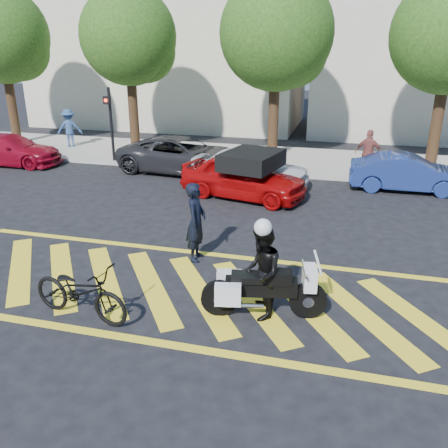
% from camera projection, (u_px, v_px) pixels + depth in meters
% --- Properties ---
extents(ground, '(90.00, 90.00, 0.00)m').
position_uv_depth(ground, '(178.00, 289.00, 10.10)').
color(ground, black).
rests_on(ground, ground).
extents(sidewalk, '(60.00, 5.00, 0.15)m').
position_uv_depth(sidewalk, '(272.00, 160.00, 20.89)').
color(sidewalk, '#9E998E').
rests_on(sidewalk, ground).
extents(crosswalk, '(12.33, 4.00, 0.01)m').
position_uv_depth(crosswalk, '(176.00, 289.00, 10.11)').
color(crosswalk, yellow).
rests_on(crosswalk, ground).
extents(building_left, '(16.00, 8.00, 10.00)m').
position_uv_depth(building_left, '(170.00, 40.00, 29.15)').
color(building_left, beige).
rests_on(building_left, ground).
extents(tree_far_left, '(4.40, 4.40, 7.41)m').
position_uv_depth(tree_far_left, '(5.00, 39.00, 22.25)').
color(tree_far_left, black).
rests_on(tree_far_left, ground).
extents(tree_left, '(4.20, 4.20, 7.26)m').
position_uv_depth(tree_left, '(132.00, 40.00, 20.71)').
color(tree_left, black).
rests_on(tree_left, ground).
extents(tree_center, '(4.60, 4.60, 7.56)m').
position_uv_depth(tree_center, '(280.00, 37.00, 19.11)').
color(tree_center, black).
rests_on(tree_center, ground).
extents(signal_pole, '(0.28, 0.43, 3.20)m').
position_uv_depth(signal_pole, '(110.00, 119.00, 19.75)').
color(signal_pole, black).
rests_on(signal_pole, ground).
extents(officer_bike, '(0.48, 0.71, 1.91)m').
position_uv_depth(officer_bike, '(196.00, 222.00, 11.18)').
color(officer_bike, black).
rests_on(officer_bike, ground).
extents(bicycle, '(2.20, 1.08, 1.11)m').
position_uv_depth(bicycle, '(80.00, 291.00, 8.90)').
color(bicycle, black).
rests_on(bicycle, ground).
extents(police_motorcycle, '(2.37, 0.97, 1.06)m').
position_uv_depth(police_motorcycle, '(262.00, 289.00, 8.94)').
color(police_motorcycle, black).
rests_on(police_motorcycle, ground).
extents(officer_moto, '(0.86, 1.01, 1.83)m').
position_uv_depth(officer_moto, '(262.00, 273.00, 8.83)').
color(officer_moto, black).
rests_on(officer_moto, ground).
extents(red_convertible, '(4.52, 2.64, 1.45)m').
position_uv_depth(red_convertible, '(243.00, 177.00, 15.80)').
color(red_convertible, '#A10708').
rests_on(red_convertible, ground).
extents(parked_left, '(4.43, 1.94, 1.27)m').
position_uv_depth(parked_left, '(11.00, 150.00, 20.15)').
color(parked_left, maroon).
rests_on(parked_left, ground).
extents(parked_mid_left, '(5.29, 2.82, 1.41)m').
position_uv_depth(parked_mid_left, '(182.00, 155.00, 18.90)').
color(parked_mid_left, black).
rests_on(parked_mid_left, ground).
extents(parked_mid_right, '(4.33, 2.02, 1.44)m').
position_uv_depth(parked_mid_right, '(250.00, 168.00, 16.90)').
color(parked_mid_right, white).
rests_on(parked_mid_right, ground).
extents(parked_right, '(3.93, 1.41, 1.29)m').
position_uv_depth(parked_right, '(407.00, 173.00, 16.56)').
color(parked_right, navy).
rests_on(parked_right, ground).
extents(pedestrian_left, '(1.33, 1.14, 1.79)m').
position_uv_depth(pedestrian_left, '(69.00, 128.00, 22.85)').
color(pedestrian_left, '#2D4B7C').
rests_on(pedestrian_left, sidewalk).
extents(pedestrian_right, '(1.08, 0.62, 1.73)m').
position_uv_depth(pedestrian_right, '(369.00, 153.00, 17.87)').
color(pedestrian_right, '#964B44').
rests_on(pedestrian_right, sidewalk).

